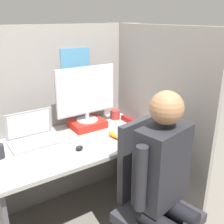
# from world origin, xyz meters

# --- Properties ---
(cubicle_panel_back) EXTENTS (1.83, 0.05, 1.62)m
(cubicle_panel_back) POSITION_xyz_m (0.00, 0.75, 0.81)
(cubicle_panel_back) COLOR gray
(cubicle_panel_back) RESTS_ON ground
(cubicle_panel_right) EXTENTS (0.04, 1.37, 1.62)m
(cubicle_panel_right) POSITION_xyz_m (0.69, 0.29, 0.81)
(cubicle_panel_right) COLOR gray
(cubicle_panel_right) RESTS_ON ground
(desk) EXTENTS (1.33, 0.72, 0.75)m
(desk) POSITION_xyz_m (0.00, 0.36, 0.56)
(desk) COLOR #9E9993
(desk) RESTS_ON ground
(paper_box) EXTENTS (0.29, 0.23, 0.06)m
(paper_box) POSITION_xyz_m (0.21, 0.54, 0.78)
(paper_box) COLOR red
(paper_box) RESTS_ON desk
(monitor) EXTENTS (0.54, 0.19, 0.47)m
(monitor) POSITION_xyz_m (0.21, 0.55, 1.07)
(monitor) COLOR #B2B2B7
(monitor) RESTS_ON paper_box
(laptop) EXTENTS (0.37, 0.23, 0.25)m
(laptop) POSITION_xyz_m (-0.29, 0.52, 0.80)
(laptop) COLOR #99999E
(laptop) RESTS_ON desk
(mouse) EXTENTS (0.06, 0.04, 0.04)m
(mouse) POSITION_xyz_m (-0.05, 0.20, 0.77)
(mouse) COLOR black
(mouse) RESTS_ON desk
(stapler) EXTENTS (0.04, 0.16, 0.05)m
(stapler) POSITION_xyz_m (0.58, 0.44, 0.77)
(stapler) COLOR #A31919
(stapler) RESTS_ON desk
(carrot_toy) EXTENTS (0.05, 0.16, 0.05)m
(carrot_toy) POSITION_xyz_m (0.28, 0.20, 0.78)
(carrot_toy) COLOR orange
(carrot_toy) RESTS_ON desk
(office_chair) EXTENTS (0.55, 0.59, 1.02)m
(office_chair) POSITION_xyz_m (0.26, -0.24, 0.51)
(office_chair) COLOR #2D2D33
(office_chair) RESTS_ON ground
(person) EXTENTS (0.47, 0.44, 1.29)m
(person) POSITION_xyz_m (0.23, -0.40, 0.74)
(person) COLOR black
(person) RESTS_ON ground
(coffee_mug) EXTENTS (0.09, 0.09, 0.09)m
(coffee_mug) POSITION_xyz_m (0.53, 0.58, 0.80)
(coffee_mug) COLOR #A3332D
(coffee_mug) RESTS_ON desk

